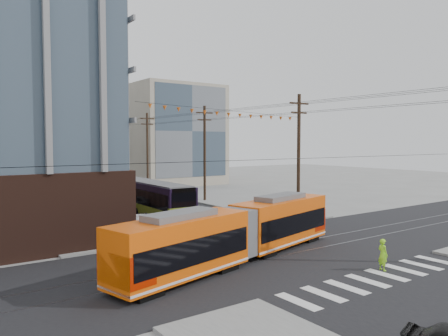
# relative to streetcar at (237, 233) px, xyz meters

# --- Properties ---
(ground) EXTENTS (160.00, 160.00, 0.00)m
(ground) POSITION_rel_streetcar_xyz_m (3.83, -3.62, -1.65)
(ground) COLOR slate
(bg_bldg_ne_near) EXTENTS (14.00, 14.00, 16.00)m
(bg_bldg_ne_near) POSITION_rel_streetcar_xyz_m (19.83, 44.38, 6.35)
(bg_bldg_ne_near) COLOR gray
(bg_bldg_ne_near) RESTS_ON ground
(bg_bldg_ne_far) EXTENTS (16.00, 16.00, 14.00)m
(bg_bldg_ne_far) POSITION_rel_streetcar_xyz_m (21.83, 64.38, 5.35)
(bg_bldg_ne_far) COLOR #8C99A5
(bg_bldg_ne_far) RESTS_ON ground
(utility_pole_far) EXTENTS (0.30, 0.30, 11.00)m
(utility_pole_far) POSITION_rel_streetcar_xyz_m (12.33, 52.38, 3.85)
(utility_pole_far) COLOR black
(utility_pole_far) RESTS_ON ground
(streetcar) EXTENTS (17.20, 6.59, 3.30)m
(streetcar) POSITION_rel_streetcar_xyz_m (0.00, 0.00, 0.00)
(streetcar) COLOR #DD4F08
(streetcar) RESTS_ON ground
(city_bus) EXTENTS (2.82, 12.03, 3.40)m
(city_bus) POSITION_rel_streetcar_xyz_m (2.41, 15.95, 0.05)
(city_bus) COLOR black
(city_bus) RESTS_ON ground
(parked_car_silver) EXTENTS (1.98, 4.39, 1.40)m
(parked_car_silver) POSITION_rel_streetcar_xyz_m (-1.21, 11.05, -0.95)
(parked_car_silver) COLOR #ADADAD
(parked_car_silver) RESTS_ON ground
(parked_car_white) EXTENTS (3.93, 5.38, 1.45)m
(parked_car_white) POSITION_rel_streetcar_xyz_m (-2.22, 14.57, -0.93)
(parked_car_white) COLOR #B8B3B3
(parked_car_white) RESTS_ON ground
(parked_car_grey) EXTENTS (3.80, 5.03, 1.27)m
(parked_car_grey) POSITION_rel_streetcar_xyz_m (-1.42, 22.10, -1.02)
(parked_car_grey) COLOR slate
(parked_car_grey) RESTS_ON ground
(pedestrian) EXTENTS (0.54, 0.70, 1.71)m
(pedestrian) POSITION_rel_streetcar_xyz_m (5.22, -5.97, -0.79)
(pedestrian) COLOR #9BF523
(pedestrian) RESTS_ON ground
(jersey_barrier) EXTENTS (1.50, 4.40, 0.86)m
(jersey_barrier) POSITION_rel_streetcar_xyz_m (12.13, 7.83, -1.22)
(jersey_barrier) COLOR slate
(jersey_barrier) RESTS_ON ground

